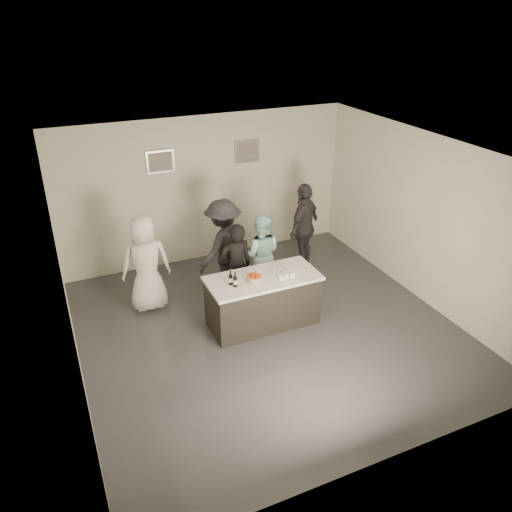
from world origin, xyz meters
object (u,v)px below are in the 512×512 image
at_px(person_guest_right, 304,227).
at_px(beer_bottle_a, 231,277).
at_px(bar_counter, 263,300).
at_px(beer_bottle_b, 235,279).
at_px(person_main_blue, 261,254).
at_px(cake, 254,279).
at_px(person_main_black, 236,266).
at_px(person_guest_left, 146,263).
at_px(person_guest_back, 224,246).

bearing_deg(person_guest_right, beer_bottle_a, -0.03).
distance_m(bar_counter, beer_bottle_b, 0.79).
bearing_deg(person_main_blue, beer_bottle_b, 74.19).
distance_m(cake, person_guest_right, 2.37).
relative_size(cake, person_main_black, 0.15).
distance_m(bar_counter, person_guest_left, 2.13).
bearing_deg(beer_bottle_b, beer_bottle_a, 116.25).
distance_m(cake, person_guest_back, 1.40).
height_order(bar_counter, person_guest_left, person_guest_left).
height_order(beer_bottle_b, person_main_blue, person_main_blue).
bearing_deg(person_main_black, bar_counter, 108.83).
xyz_separation_m(cake, person_guest_back, (0.00, 1.40, -0.04)).
xyz_separation_m(beer_bottle_a, beer_bottle_b, (0.04, -0.09, 0.00)).
bearing_deg(beer_bottle_b, person_guest_right, 37.20).
xyz_separation_m(person_main_black, person_guest_back, (0.01, 0.63, 0.10)).
distance_m(bar_counter, person_guest_right, 2.24).
distance_m(beer_bottle_a, person_main_black, 0.85).
distance_m(beer_bottle_b, person_main_blue, 1.45).
relative_size(bar_counter, person_guest_left, 1.06).
bearing_deg(beer_bottle_b, person_guest_left, 128.65).
bearing_deg(beer_bottle_b, person_guest_back, 76.62).
relative_size(cake, person_main_blue, 0.15).
bearing_deg(cake, person_guest_right, 41.36).
distance_m(beer_bottle_a, person_guest_back, 1.41).
bearing_deg(person_main_blue, person_guest_left, 16.41).
xyz_separation_m(cake, beer_bottle_a, (-0.39, 0.05, 0.09)).
xyz_separation_m(person_main_black, person_guest_right, (1.79, 0.80, 0.11)).
height_order(beer_bottle_a, beer_bottle_b, same).
bearing_deg(person_main_black, person_guest_right, -152.10).
distance_m(person_main_black, person_guest_right, 1.96).
relative_size(cake, person_guest_right, 0.13).
height_order(person_guest_right, person_guest_back, person_guest_right).
height_order(bar_counter, beer_bottle_b, beer_bottle_b).
relative_size(beer_bottle_a, person_guest_left, 0.15).
bearing_deg(beer_bottle_a, person_guest_right, 35.09).
height_order(bar_counter, person_main_blue, person_main_blue).
bearing_deg(person_main_black, person_main_blue, -151.98).
xyz_separation_m(beer_bottle_a, person_main_blue, (0.98, 0.99, -0.25)).
bearing_deg(person_guest_right, bar_counter, 8.37).
xyz_separation_m(beer_bottle_b, person_guest_right, (2.12, 1.61, -0.13)).
relative_size(beer_bottle_a, person_guest_back, 0.14).
bearing_deg(bar_counter, person_main_black, 104.98).
height_order(person_guest_left, person_guest_back, person_guest_back).
xyz_separation_m(bar_counter, person_guest_right, (1.59, 1.51, 0.45)).
xyz_separation_m(person_main_black, person_guest_left, (-1.45, 0.58, 0.08)).
relative_size(beer_bottle_a, person_guest_right, 0.14).
bearing_deg(bar_counter, person_main_blue, 67.54).
bearing_deg(beer_bottle_a, beer_bottle_b, -63.75).
xyz_separation_m(beer_bottle_b, person_main_blue, (0.93, 1.08, -0.25)).
relative_size(bar_counter, person_main_black, 1.17).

